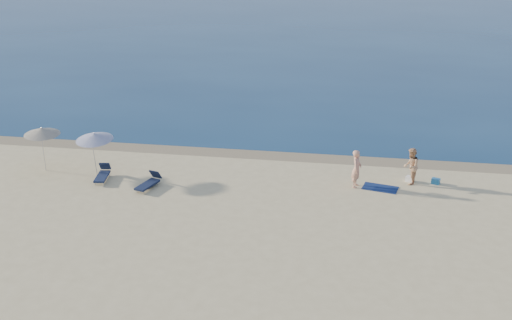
{
  "coord_description": "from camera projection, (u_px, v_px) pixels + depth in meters",
  "views": [
    {
      "loc": [
        2.97,
        -14.55,
        13.22
      ],
      "look_at": [
        -1.93,
        16.0,
        1.0
      ],
      "focal_mm": 45.0,
      "sensor_mm": 36.0,
      "label": 1
    }
  ],
  "objects": [
    {
      "name": "umbrella_far",
      "position": [
        42.0,
        131.0,
        33.84
      ],
      "size": [
        2.46,
        2.46,
        2.49
      ],
      "rotation": [
        0.0,
        0.0,
        0.39
      ],
      "color": "silver",
      "rests_on": "ground"
    },
    {
      "name": "white_bag",
      "position": [
        409.0,
        179.0,
        33.11
      ],
      "size": [
        0.43,
        0.41,
        0.3
      ],
      "primitive_type": "cube",
      "rotation": [
        0.0,
        0.0,
        -0.41
      ],
      "color": "white",
      "rests_on": "ground"
    },
    {
      "name": "lounger_right",
      "position": [
        149.0,
        183.0,
        32.33
      ],
      "size": [
        1.03,
        1.79,
        0.75
      ],
      "rotation": [
        0.0,
        0.0,
        -0.3
      ],
      "color": "#131B34",
      "rests_on": "ground"
    },
    {
      "name": "person_right",
      "position": [
        411.0,
        166.0,
        32.6
      ],
      "size": [
        0.83,
        1.01,
        1.9
      ],
      "primitive_type": "imported",
      "rotation": [
        0.0,
        0.0,
        -1.7
      ],
      "color": "tan",
      "rests_on": "ground"
    },
    {
      "name": "person_left",
      "position": [
        357.0,
        169.0,
        32.23
      ],
      "size": [
        0.59,
        0.79,
        1.96
      ],
      "primitive_type": "imported",
      "rotation": [
        0.0,
        0.0,
        1.39
      ],
      "color": "tan",
      "rests_on": "ground"
    },
    {
      "name": "wet_sand_strip",
      "position": [
        299.0,
        157.0,
        36.48
      ],
      "size": [
        240.0,
        1.6,
        0.0
      ],
      "primitive_type": "cube",
      "color": "#847254",
      "rests_on": "ground"
    },
    {
      "name": "umbrella_near",
      "position": [
        94.0,
        137.0,
        33.1
      ],
      "size": [
        2.24,
        2.26,
        2.5
      ],
      "rotation": [
        0.0,
        0.0,
        -0.17
      ],
      "color": "silver",
      "rests_on": "ground"
    },
    {
      "name": "beach_towel",
      "position": [
        380.0,
        188.0,
        32.37
      ],
      "size": [
        1.9,
        1.32,
        0.03
      ],
      "primitive_type": "cube",
      "rotation": [
        0.0,
        0.0,
        -0.22
      ],
      "color": "#0E1C47",
      "rests_on": "ground"
    },
    {
      "name": "lounger_left",
      "position": [
        103.0,
        175.0,
        33.33
      ],
      "size": [
        0.78,
        1.74,
        0.74
      ],
      "rotation": [
        0.0,
        0.0,
        0.14
      ],
      "color": "#16203D",
      "rests_on": "ground"
    },
    {
      "name": "blue_cooler",
      "position": [
        436.0,
        181.0,
        32.84
      ],
      "size": [
        0.48,
        0.41,
        0.29
      ],
      "primitive_type": "cube",
      "rotation": [
        0.0,
        0.0,
        -0.35
      ],
      "color": "#1D659F",
      "rests_on": "ground"
    }
  ]
}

